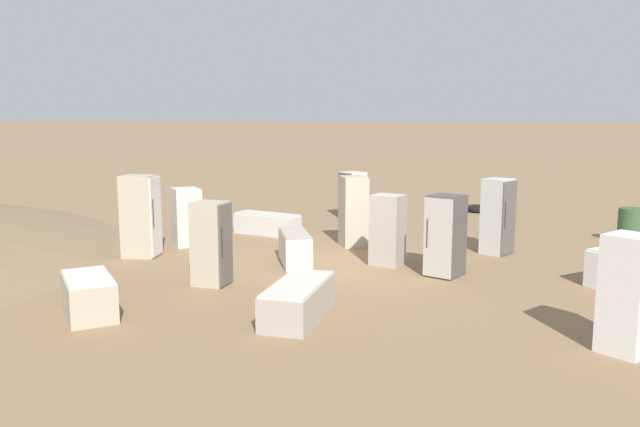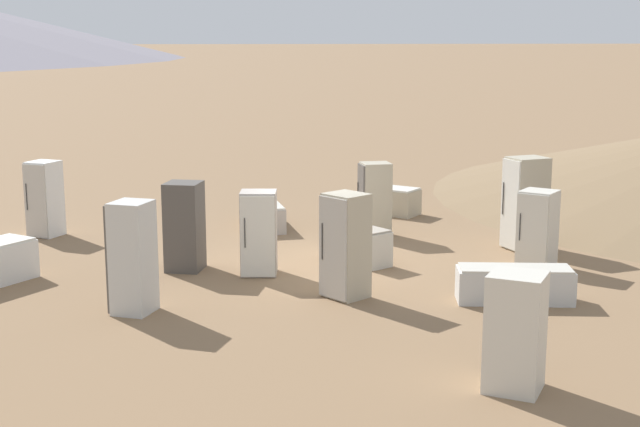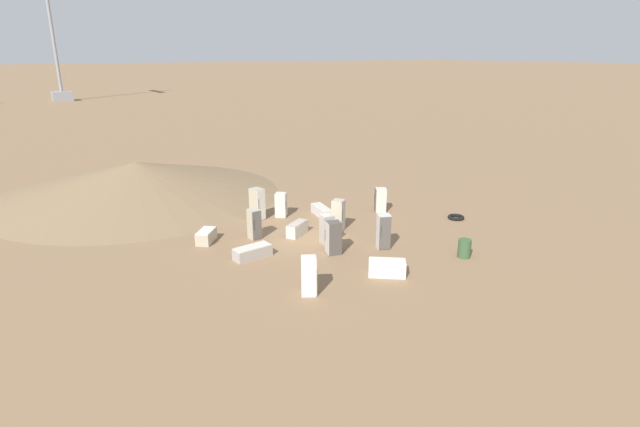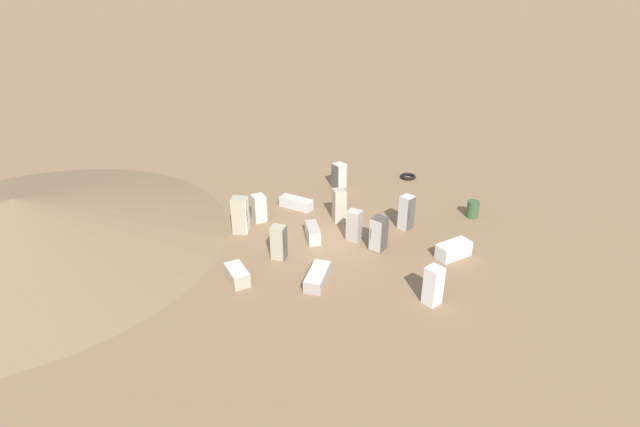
% 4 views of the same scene
% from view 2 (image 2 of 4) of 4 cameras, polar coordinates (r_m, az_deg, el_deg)
% --- Properties ---
extents(ground_plane, '(1000.00, 1000.00, 0.00)m').
position_cam_2_polar(ground_plane, '(17.54, 0.22, -3.26)').
color(ground_plane, '#846647').
extents(discarded_fridge_0, '(0.93, 0.94, 1.52)m').
position_cam_2_polar(discarded_fridge_0, '(11.52, 12.42, -7.42)').
color(discarded_fridge_0, beige).
rests_on(discarded_fridge_0, ground_plane).
extents(discarded_fridge_1, '(0.81, 0.81, 1.83)m').
position_cam_2_polar(discarded_fridge_1, '(14.63, -11.94, -2.77)').
color(discarded_fridge_1, silver).
rests_on(discarded_fridge_1, ground_plane).
extents(discarded_fridge_2, '(0.73, 0.72, 1.58)m').
position_cam_2_polar(discarded_fridge_2, '(16.66, -3.94, -1.27)').
color(discarded_fridge_2, '#A89E93').
rests_on(discarded_fridge_2, ground_plane).
extents(discarded_fridge_3, '(1.30, 1.62, 0.73)m').
position_cam_2_polar(discarded_fridge_3, '(17.66, 2.30, -1.95)').
color(discarded_fridge_3, beige).
rests_on(discarded_fridge_3, ground_plane).
extents(discarded_fridge_4, '(0.83, 0.85, 1.69)m').
position_cam_2_polar(discarded_fridge_4, '(20.77, -17.22, 0.90)').
color(discarded_fridge_4, white).
rests_on(discarded_fridge_4, ground_plane).
extents(discarded_fridge_5, '(0.92, 0.81, 1.94)m').
position_cam_2_polar(discarded_fridge_5, '(19.10, 13.00, 0.64)').
color(discarded_fridge_5, '#B2A88E').
rests_on(discarded_fridge_5, ground_plane).
extents(discarded_fridge_6, '(0.96, 1.97, 0.60)m').
position_cam_2_polar(discarded_fridge_6, '(20.91, -3.70, -0.06)').
color(discarded_fridge_6, '#A89E93').
rests_on(discarded_fridge_6, ground_plane).
extents(discarded_fridge_7, '(0.89, 0.90, 1.80)m').
position_cam_2_polar(discarded_fridge_7, '(15.16, 1.63, -2.08)').
color(discarded_fridge_7, '#B2A88E').
rests_on(discarded_fridge_7, ground_plane).
extents(discarded_fridge_8, '(0.81, 0.86, 1.70)m').
position_cam_2_polar(discarded_fridge_8, '(17.15, -8.65, -0.81)').
color(discarded_fridge_8, '#4C4742').
rests_on(discarded_fridge_8, ground_plane).
extents(discarded_fridge_10, '(1.54, 1.47, 0.68)m').
position_cam_2_polar(discarded_fridge_10, '(22.48, 4.52, 0.83)').
color(discarded_fridge_10, '#B2A88E').
rests_on(discarded_fridge_10, ground_plane).
extents(discarded_fridge_11, '(0.91, 0.91, 1.50)m').
position_cam_2_polar(discarded_fridge_11, '(17.69, 13.74, -0.97)').
color(discarded_fridge_11, beige).
rests_on(discarded_fridge_11, ground_plane).
extents(discarded_fridge_12, '(2.01, 0.95, 0.60)m').
position_cam_2_polar(discarded_fridge_12, '(15.39, 12.35, -4.46)').
color(discarded_fridge_12, silver).
rests_on(discarded_fridge_12, ground_plane).
extents(discarded_fridge_13, '(0.71, 0.60, 1.66)m').
position_cam_2_polar(discarded_fridge_13, '(19.86, 3.52, 0.89)').
color(discarded_fridge_13, '#B2A88E').
rests_on(discarded_fridge_13, ground_plane).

